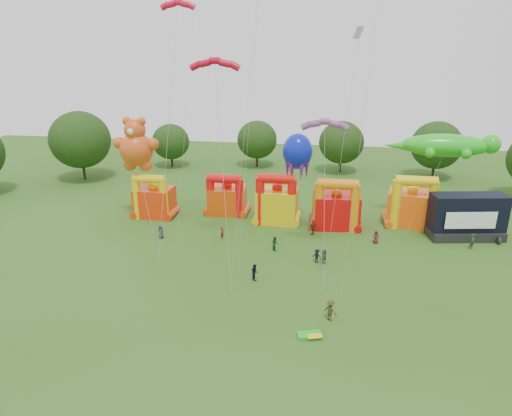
# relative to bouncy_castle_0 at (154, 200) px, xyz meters

# --- Properties ---
(ground) EXTENTS (160.00, 160.00, 0.00)m
(ground) POSITION_rel_bouncy_castle_0_xyz_m (17.88, -26.87, -2.39)
(ground) COLOR #314F16
(ground) RESTS_ON ground
(tree_ring) EXTENTS (122.34, 124.43, 12.07)m
(tree_ring) POSITION_rel_bouncy_castle_0_xyz_m (16.71, -26.26, 3.87)
(tree_ring) COLOR #352314
(tree_ring) RESTS_ON ground
(bouncy_castle_0) EXTENTS (5.13, 4.20, 6.29)m
(bouncy_castle_0) POSITION_rel_bouncy_castle_0_xyz_m (0.00, 0.00, 0.00)
(bouncy_castle_0) COLOR red
(bouncy_castle_0) RESTS_ON ground
(bouncy_castle_1) EXTENTS (5.55, 4.61, 6.01)m
(bouncy_castle_1) POSITION_rel_bouncy_castle_0_xyz_m (9.72, 2.73, -0.11)
(bouncy_castle_1) COLOR #CF410B
(bouncy_castle_1) RESTS_ON ground
(bouncy_castle_2) EXTENTS (5.41, 4.37, 7.00)m
(bouncy_castle_2) POSITION_rel_bouncy_castle_0_xyz_m (17.04, 0.48, 0.26)
(bouncy_castle_2) COLOR #D7BA0B
(bouncy_castle_2) RESTS_ON ground
(bouncy_castle_3) EXTENTS (6.24, 5.24, 6.86)m
(bouncy_castle_3) POSITION_rel_bouncy_castle_0_xyz_m (24.83, -0.01, 0.19)
(bouncy_castle_3) COLOR red
(bouncy_castle_3) RESTS_ON ground
(bouncy_castle_4) EXTENTS (6.58, 5.70, 7.09)m
(bouncy_castle_4) POSITION_rel_bouncy_castle_0_xyz_m (34.59, 2.23, 0.28)
(bouncy_castle_4) COLOR #FF560D
(bouncy_castle_4) RESTS_ON ground
(stage_trailer) EXTENTS (9.33, 4.88, 5.59)m
(stage_trailer) POSITION_rel_bouncy_castle_0_xyz_m (40.63, -1.14, 0.31)
(stage_trailer) COLOR black
(stage_trailer) RESTS_ON ground
(teddy_bear_kite) EXTENTS (7.12, 8.21, 13.87)m
(teddy_bear_kite) POSITION_rel_bouncy_castle_0_xyz_m (-0.55, -2.14, 3.82)
(teddy_bear_kite) COLOR #D14E17
(teddy_bear_kite) RESTS_ON ground
(gecko_kite) EXTENTS (14.79, 9.89, 11.76)m
(gecko_kite) POSITION_rel_bouncy_castle_0_xyz_m (36.87, 3.15, 3.81)
(gecko_kite) COLOR green
(gecko_kite) RESTS_ON ground
(octopus_kite) EXTENTS (4.33, 6.21, 12.00)m
(octopus_kite) POSITION_rel_bouncy_castle_0_xyz_m (20.07, 0.36, 4.03)
(octopus_kite) COLOR #0B1BB2
(octopus_kite) RESTS_ON ground
(parafoil_kites) EXTENTS (21.11, 15.60, 27.95)m
(parafoil_kites) POSITION_rel_bouncy_castle_0_xyz_m (12.36, -12.46, 8.76)
(parafoil_kites) COLOR red
(parafoil_kites) RESTS_ON ground
(diamond_kites) EXTENTS (20.47, 14.59, 37.76)m
(diamond_kites) POSITION_rel_bouncy_castle_0_xyz_m (17.80, -12.14, 13.23)
(diamond_kites) COLOR red
(diamond_kites) RESTS_ON ground
(folded_kite_bundle) EXTENTS (2.21, 1.56, 0.31)m
(folded_kite_bundle) POSITION_rel_bouncy_castle_0_xyz_m (22.78, -24.83, -2.26)
(folded_kite_bundle) COLOR green
(folded_kite_bundle) RESTS_ON ground
(spectator_0) EXTENTS (0.86, 0.59, 1.68)m
(spectator_0) POSITION_rel_bouncy_castle_0_xyz_m (3.63, -7.35, -1.55)
(spectator_0) COLOR #2E2842
(spectator_0) RESTS_ON ground
(spectator_1) EXTENTS (0.57, 0.67, 1.54)m
(spectator_1) POSITION_rel_bouncy_castle_0_xyz_m (11.12, -6.29, -1.62)
(spectator_1) COLOR maroon
(spectator_1) RESTS_ON ground
(spectator_2) EXTENTS (0.99, 1.05, 1.71)m
(spectator_2) POSITION_rel_bouncy_castle_0_xyz_m (17.91, -8.61, -1.54)
(spectator_2) COLOR #193F25
(spectator_2) RESTS_ON ground
(spectator_3) EXTENTS (1.17, 0.94, 1.59)m
(spectator_3) POSITION_rel_bouncy_castle_0_xyz_m (22.83, -11.10, -1.60)
(spectator_3) COLOR black
(spectator_3) RESTS_ON ground
(spectator_4) EXTENTS (1.01, 1.23, 1.96)m
(spectator_4) POSITION_rel_bouncy_castle_0_xyz_m (22.09, -3.29, -1.41)
(spectator_4) COLOR #493B1D
(spectator_4) RESTS_ON ground
(spectator_5) EXTENTS (0.62, 1.51, 1.59)m
(spectator_5) POSITION_rel_bouncy_castle_0_xyz_m (23.61, -11.05, -1.60)
(spectator_5) COLOR #262640
(spectator_5) RESTS_ON ground
(spectator_6) EXTENTS (0.90, 0.68, 1.65)m
(spectator_6) POSITION_rel_bouncy_castle_0_xyz_m (29.64, -4.70, -1.57)
(spectator_6) COLOR #581920
(spectator_6) RESTS_ON ground
(spectator_7) EXTENTS (0.75, 0.79, 1.81)m
(spectator_7) POSITION_rel_bouncy_castle_0_xyz_m (40.64, -4.50, -1.49)
(spectator_7) COLOR #194021
(spectator_7) RESTS_ON ground
(spectator_8) EXTENTS (0.96, 1.03, 1.69)m
(spectator_8) POSITION_rel_bouncy_castle_0_xyz_m (16.75, -15.97, -1.55)
(spectator_8) COLOR black
(spectator_8) RESTS_ON ground
(spectator_9) EXTENTS (1.42, 1.25, 1.91)m
(spectator_9) POSITION_rel_bouncy_castle_0_xyz_m (24.34, -22.15, -1.44)
(spectator_9) COLOR #373016
(spectator_9) RESTS_ON ground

